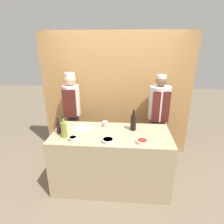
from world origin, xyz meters
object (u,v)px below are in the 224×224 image
chef_left (72,112)px  bottle_wine (59,127)px  sauce_bowl_brown (73,139)px  bottle_oil (64,129)px  sauce_bowl_white (108,140)px  bottle_soy (133,122)px  cutting_board (83,128)px  sauce_bowl_red (142,141)px  chef_right (158,117)px  cup_steel (105,124)px

chef_left → bottle_wine: bearing=-87.8°
sauce_bowl_brown → bottle_oil: (-0.15, 0.10, 0.09)m
sauce_bowl_brown → chef_left: size_ratio=0.07×
sauce_bowl_white → bottle_oil: bottle_oil is taller
bottle_wine → sauce_bowl_white: bearing=-15.6°
bottle_soy → bottle_wine: bearing=-169.8°
sauce_bowl_brown → cutting_board: sauce_bowl_brown is taller
chef_left → bottle_oil: bearing=-80.8°
sauce_bowl_brown → bottle_oil: bearing=147.2°
bottle_soy → chef_left: bearing=151.1°
bottle_oil → chef_left: (-0.15, 0.94, -0.10)m
sauce_bowl_white → sauce_bowl_brown: bearing=180.0°
sauce_bowl_red → bottle_wine: bearing=170.8°
chef_left → chef_right: 1.62m
sauce_bowl_white → chef_left: 1.30m
sauce_bowl_red → cup_steel: size_ratio=1.81×
cutting_board → bottle_soy: bottle_soy is taller
cutting_board → chef_right: chef_right is taller
cup_steel → chef_left: chef_left is taller
sauce_bowl_brown → cutting_board: (0.05, 0.38, -0.02)m
sauce_bowl_white → cup_steel: size_ratio=1.87×
bottle_oil → bottle_wine: 0.17m
bottle_wine → chef_right: chef_right is taller
bottle_wine → cup_steel: (0.66, 0.30, -0.06)m
chef_right → sauce_bowl_red: bearing=-109.7°
cup_steel → chef_left: bearing=142.5°
bottle_soy → cup_steel: (-0.45, 0.10, -0.09)m
bottle_wine → bottle_oil: bearing=-43.5°
bottle_wine → cup_steel: size_ratio=2.84×
bottle_soy → chef_right: chef_right is taller
bottle_oil → chef_left: size_ratio=0.19×
bottle_soy → bottle_wine: (-1.10, -0.20, -0.03)m
bottle_soy → bottle_oil: bearing=-162.3°
bottle_oil → cup_steel: bearing=37.6°
bottle_wine → chef_left: bearing=92.2°
sauce_bowl_red → bottle_wine: bottle_wine is taller
chef_left → chef_right: size_ratio=1.01×
sauce_bowl_white → chef_right: 1.33m
cutting_board → cup_steel: 0.36m
bottle_oil → sauce_bowl_brown: bearing=-32.8°
cup_steel → chef_right: bearing=29.7°
cup_steel → bottle_soy: bearing=-12.5°
sauce_bowl_red → chef_right: bearing=70.3°
bottle_wine → cup_steel: bottle_wine is taller
sauce_bowl_white → bottle_oil: bearing=171.4°
sauce_bowl_brown → sauce_bowl_red: size_ratio=0.70×
bottle_wine → chef_right: 1.79m
sauce_bowl_white → cutting_board: (-0.43, 0.38, -0.02)m
bottle_oil → chef_right: chef_right is taller
cutting_board → bottle_wine: 0.37m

